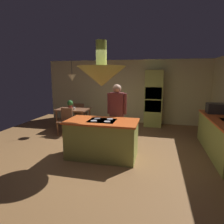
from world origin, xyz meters
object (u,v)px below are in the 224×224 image
(chair_facing_island, at_px, (66,119))
(cup_on_table, at_px, (74,108))
(person_at_island, at_px, (117,112))
(microwave_on_counter, at_px, (216,108))
(potted_plant_on_table, at_px, (70,104))
(kitchen_island, at_px, (102,139))
(dining_table, at_px, (73,111))
(chair_by_back_wall, at_px, (80,112))
(oven_tower, at_px, (153,99))

(chair_facing_island, distance_m, cup_on_table, 0.54)
(person_at_island, bearing_deg, chair_facing_island, 158.54)
(microwave_on_counter, bearing_deg, potted_plant_on_table, 173.49)
(kitchen_island, relative_size, dining_table, 1.53)
(kitchen_island, distance_m, microwave_on_counter, 3.29)
(dining_table, bearing_deg, person_at_island, -35.85)
(dining_table, bearing_deg, cup_on_table, -57.39)
(dining_table, distance_m, potted_plant_on_table, 0.30)
(kitchen_island, relative_size, microwave_on_counter, 3.68)
(chair_by_back_wall, distance_m, cup_on_table, 0.89)
(potted_plant_on_table, height_order, cup_on_table, potted_plant_on_table)
(chair_facing_island, relative_size, microwave_on_counter, 1.89)
(oven_tower, height_order, chair_facing_island, oven_tower)
(chair_by_back_wall, relative_size, potted_plant_on_table, 2.90)
(chair_facing_island, bearing_deg, cup_on_table, 72.96)
(potted_plant_on_table, bearing_deg, cup_on_table, -38.81)
(kitchen_island, distance_m, oven_tower, 3.48)
(cup_on_table, distance_m, microwave_on_counter, 4.43)
(dining_table, distance_m, chair_facing_island, 0.65)
(kitchen_island, xyz_separation_m, microwave_on_counter, (2.84, 1.56, 0.59))
(chair_by_back_wall, bearing_deg, dining_table, 90.00)
(oven_tower, bearing_deg, person_at_island, -109.52)
(person_at_island, xyz_separation_m, chair_facing_island, (-1.91, 0.75, -0.49))
(oven_tower, height_order, microwave_on_counter, oven_tower)
(dining_table, bearing_deg, chair_facing_island, -90.00)
(dining_table, bearing_deg, microwave_on_counter, -6.78)
(potted_plant_on_table, relative_size, cup_on_table, 3.33)
(chair_by_back_wall, xyz_separation_m, potted_plant_on_table, (-0.11, -0.64, 0.42))
(chair_facing_island, height_order, microwave_on_counter, microwave_on_counter)
(kitchen_island, bearing_deg, microwave_on_counter, 28.79)
(oven_tower, relative_size, person_at_island, 1.24)
(potted_plant_on_table, relative_size, microwave_on_counter, 0.65)
(kitchen_island, bearing_deg, chair_by_back_wall, 121.93)
(kitchen_island, distance_m, dining_table, 2.71)
(oven_tower, relative_size, dining_table, 1.94)
(person_at_island, relative_size, microwave_on_counter, 3.74)
(oven_tower, relative_size, microwave_on_counter, 4.65)
(chair_facing_island, bearing_deg, potted_plant_on_table, 100.29)
(oven_tower, height_order, cup_on_table, oven_tower)
(chair_by_back_wall, xyz_separation_m, cup_on_table, (0.13, -0.83, 0.30))
(chair_by_back_wall, bearing_deg, microwave_on_counter, 165.58)
(chair_facing_island, xyz_separation_m, cup_on_table, (0.13, 0.42, 0.30))
(kitchen_island, xyz_separation_m, cup_on_table, (-1.57, 1.90, 0.35))
(oven_tower, bearing_deg, kitchen_island, -108.74)
(chair_by_back_wall, bearing_deg, chair_facing_island, 90.00)
(chair_by_back_wall, relative_size, cup_on_table, 9.67)
(person_at_island, xyz_separation_m, chair_by_back_wall, (-1.91, 2.01, -0.49))
(person_at_island, height_order, cup_on_table, person_at_island)
(cup_on_table, height_order, microwave_on_counter, microwave_on_counter)
(potted_plant_on_table, bearing_deg, chair_by_back_wall, 79.97)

